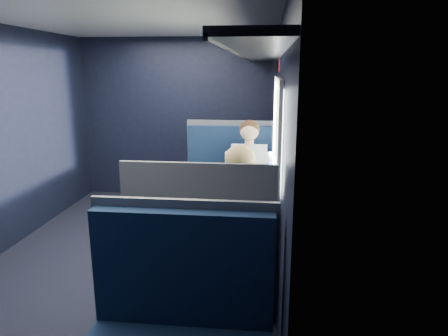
# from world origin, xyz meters

# --- Properties ---
(ground) EXTENTS (2.80, 4.20, 0.01)m
(ground) POSITION_xyz_m (0.00, 0.00, -0.01)
(ground) COLOR black
(room_shell) EXTENTS (3.00, 4.40, 2.40)m
(room_shell) POSITION_xyz_m (0.02, 0.00, 1.48)
(room_shell) COLOR black
(room_shell) RESTS_ON ground
(table) EXTENTS (0.62, 1.00, 0.74)m
(table) POSITION_xyz_m (1.03, 0.00, 0.66)
(table) COLOR #54565E
(table) RESTS_ON ground
(seat_bay_near) EXTENTS (1.04, 0.62, 1.26)m
(seat_bay_near) POSITION_xyz_m (0.84, 0.87, 0.42)
(seat_bay_near) COLOR #0C1A35
(seat_bay_near) RESTS_ON ground
(seat_bay_far) EXTENTS (1.04, 0.62, 1.26)m
(seat_bay_far) POSITION_xyz_m (0.85, -0.87, 0.41)
(seat_bay_far) COLOR #0C1A35
(seat_bay_far) RESTS_ON ground
(seat_row_front) EXTENTS (1.04, 0.51, 1.16)m
(seat_row_front) POSITION_xyz_m (0.85, 1.80, 0.41)
(seat_row_front) COLOR #0C1A35
(seat_row_front) RESTS_ON ground
(man) EXTENTS (0.53, 0.56, 1.32)m
(man) POSITION_xyz_m (1.10, 0.70, 0.72)
(man) COLOR black
(man) RESTS_ON ground
(woman) EXTENTS (0.53, 0.56, 1.32)m
(woman) POSITION_xyz_m (1.10, -0.71, 0.73)
(woman) COLOR black
(woman) RESTS_ON ground
(papers) EXTENTS (0.59, 0.83, 0.01)m
(papers) POSITION_xyz_m (1.03, 0.10, 0.74)
(papers) COLOR white
(papers) RESTS_ON table
(laptop) EXTENTS (0.26, 0.32, 0.21)m
(laptop) POSITION_xyz_m (1.33, 0.14, 0.80)
(laptop) COLOR silver
(laptop) RESTS_ON table
(bottle_small) EXTENTS (0.07, 0.07, 0.22)m
(bottle_small) POSITION_xyz_m (1.33, 0.23, 0.84)
(bottle_small) COLOR silver
(bottle_small) RESTS_ON table
(cup) EXTENTS (0.07, 0.07, 0.09)m
(cup) POSITION_xyz_m (1.28, 0.44, 0.78)
(cup) COLOR white
(cup) RESTS_ON table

